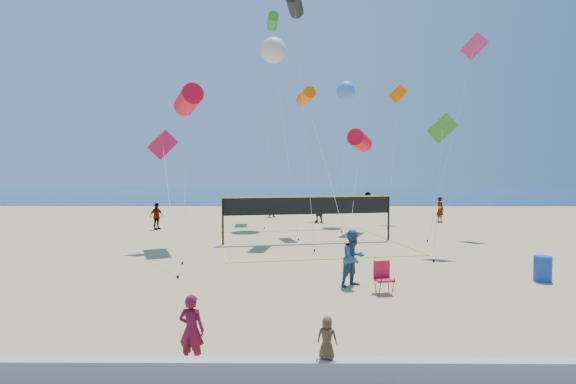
{
  "coord_description": "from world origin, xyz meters",
  "views": [
    {
      "loc": [
        -1.33,
        -10.91,
        4.04
      ],
      "look_at": [
        -1.41,
        2.0,
        3.36
      ],
      "focal_mm": 28.0,
      "sensor_mm": 36.0,
      "label": 1
    }
  ],
  "objects_px": {
    "woman": "(192,330)",
    "trash_barrel": "(543,268)",
    "camp_chair": "(383,275)",
    "volleyball_net": "(309,211)"
  },
  "relations": [
    {
      "from": "volleyball_net",
      "to": "trash_barrel",
      "type": "bearing_deg",
      "value": -56.84
    },
    {
      "from": "trash_barrel",
      "to": "woman",
      "type": "bearing_deg",
      "value": -147.69
    },
    {
      "from": "woman",
      "to": "trash_barrel",
      "type": "bearing_deg",
      "value": -136.01
    },
    {
      "from": "trash_barrel",
      "to": "volleyball_net",
      "type": "relative_size",
      "value": 0.08
    },
    {
      "from": "camp_chair",
      "to": "trash_barrel",
      "type": "relative_size",
      "value": 1.26
    },
    {
      "from": "trash_barrel",
      "to": "volleyball_net",
      "type": "xyz_separation_m",
      "value": [
        -8.08,
        8.37,
        1.29
      ]
    },
    {
      "from": "camp_chair",
      "to": "trash_barrel",
      "type": "height_order",
      "value": "camp_chair"
    },
    {
      "from": "camp_chair",
      "to": "volleyball_net",
      "type": "relative_size",
      "value": 0.1
    },
    {
      "from": "woman",
      "to": "volleyball_net",
      "type": "distance_m",
      "value": 15.7
    },
    {
      "from": "trash_barrel",
      "to": "volleyball_net",
      "type": "distance_m",
      "value": 11.71
    }
  ]
}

